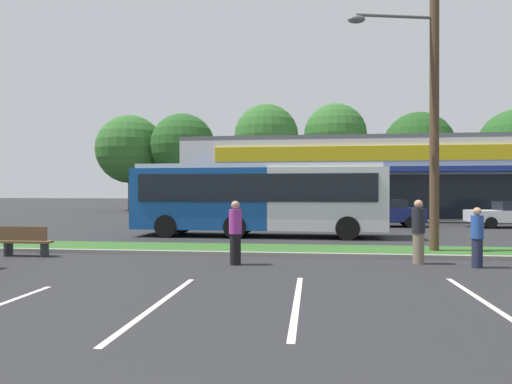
% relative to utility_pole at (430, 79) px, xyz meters
% --- Properties ---
extents(grass_median, '(56.00, 2.20, 0.12)m').
position_rel_utility_pole_xyz_m(grass_median, '(-4.51, 0.13, -5.61)').
color(grass_median, '#2D5B23').
rests_on(grass_median, ground_plane).
extents(curb_lip, '(56.00, 0.24, 0.12)m').
position_rel_utility_pole_xyz_m(curb_lip, '(-4.51, -1.09, -5.61)').
color(curb_lip, gray).
rests_on(curb_lip, ground_plane).
extents(parking_stripe_1, '(0.12, 4.80, 0.01)m').
position_rel_utility_pole_xyz_m(parking_stripe_1, '(-6.57, -7.61, -5.67)').
color(parking_stripe_1, silver).
rests_on(parking_stripe_1, ground_plane).
extents(parking_stripe_2, '(0.12, 4.80, 0.01)m').
position_rel_utility_pole_xyz_m(parking_stripe_2, '(-4.08, -7.11, -5.67)').
color(parking_stripe_2, silver).
rests_on(parking_stripe_2, ground_plane).
extents(parking_stripe_3, '(0.12, 4.80, 0.01)m').
position_rel_utility_pole_xyz_m(parking_stripe_3, '(-0.64, -6.80, -5.67)').
color(parking_stripe_3, silver).
rests_on(parking_stripe_3, ground_plane).
extents(storefront_building, '(25.59, 13.23, 5.85)m').
position_rel_utility_pole_xyz_m(storefront_building, '(-0.26, 22.08, -2.75)').
color(storefront_building, silver).
rests_on(storefront_building, ground_plane).
extents(tree_far_left, '(7.09, 7.09, 9.94)m').
position_rel_utility_pole_xyz_m(tree_far_left, '(-22.71, 31.33, 0.71)').
color(tree_far_left, '#473323').
rests_on(tree_far_left, ground_plane).
extents(tree_left, '(6.62, 6.62, 9.91)m').
position_rel_utility_pole_xyz_m(tree_left, '(-16.95, 30.83, 0.92)').
color(tree_left, '#473323').
rests_on(tree_left, ground_plane).
extents(tree_mid_left, '(6.10, 6.10, 10.30)m').
position_rel_utility_pole_xyz_m(tree_mid_left, '(-8.18, 28.79, 1.55)').
color(tree_mid_left, '#473323').
rests_on(tree_mid_left, ground_plane).
extents(tree_mid, '(6.10, 6.10, 10.52)m').
position_rel_utility_pole_xyz_m(tree_mid, '(-1.61, 30.56, 1.78)').
color(tree_mid, '#473323').
rests_on(tree_mid, ground_plane).
extents(tree_mid_right, '(6.43, 6.43, 9.18)m').
position_rel_utility_pole_xyz_m(tree_mid_right, '(5.74, 28.25, 0.28)').
color(tree_mid_right, '#473323').
rests_on(tree_mid_right, ground_plane).
extents(utility_pole, '(3.15, 2.37, 10.65)m').
position_rel_utility_pole_xyz_m(utility_pole, '(0.00, 0.00, 0.00)').
color(utility_pole, '#4C3826').
rests_on(utility_pole, ground_plane).
extents(city_bus, '(11.26, 2.86, 3.25)m').
position_rel_utility_pole_xyz_m(city_bus, '(-6.23, 5.22, -3.91)').
color(city_bus, '#144793').
rests_on(city_bus, ground_plane).
extents(bus_stop_bench, '(1.60, 0.45, 0.95)m').
position_rel_utility_pole_xyz_m(bus_stop_bench, '(-12.72, -2.10, -5.17)').
color(bus_stop_bench, brown).
rests_on(bus_stop_bench, ground_plane).
extents(car_1, '(4.52, 2.01, 1.54)m').
position_rel_utility_pole_xyz_m(car_1, '(0.24, 11.84, -4.88)').
color(car_1, navy).
rests_on(car_1, ground_plane).
extents(car_2, '(4.74, 1.92, 1.48)m').
position_rel_utility_pole_xyz_m(car_2, '(-5.61, 11.37, -4.90)').
color(car_2, '#B7B7BC').
rests_on(car_2, ground_plane).
extents(pedestrian_near_bench, '(0.36, 0.36, 1.80)m').
position_rel_utility_pole_xyz_m(pedestrian_near_bench, '(-0.84, -2.16, -4.77)').
color(pedestrian_near_bench, '#726651').
rests_on(pedestrian_near_bench, ground_plane).
extents(pedestrian_by_pole, '(0.32, 0.32, 1.61)m').
position_rel_utility_pole_xyz_m(pedestrian_by_pole, '(0.58, -2.65, -4.86)').
color(pedestrian_by_pole, '#1E2338').
rests_on(pedestrian_by_pole, ground_plane).
extents(pedestrian_far, '(0.36, 0.36, 1.78)m').
position_rel_utility_pole_xyz_m(pedestrian_far, '(-5.92, -2.92, -4.78)').
color(pedestrian_far, black).
rests_on(pedestrian_far, ground_plane).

